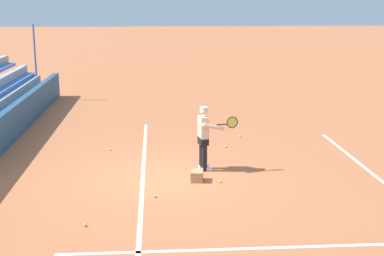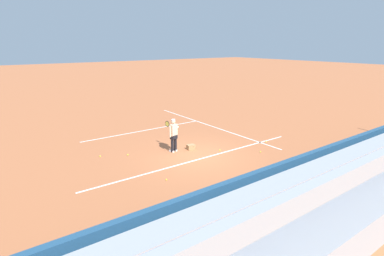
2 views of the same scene
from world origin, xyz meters
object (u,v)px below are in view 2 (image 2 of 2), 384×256
(tennis_ball_midcourt, at_px, (220,150))
(tennis_ball_toward_net, at_px, (100,156))
(ball_box_cardboard, at_px, (191,147))
(tennis_ball_near_player, at_px, (260,152))
(tennis_ball_far_left, at_px, (128,155))
(tennis_ball_on_baseline, at_px, (166,180))
(tennis_ball_by_box, at_px, (187,145))
(tennis_player, at_px, (173,135))
(tennis_ball_far_right, at_px, (266,142))

(tennis_ball_midcourt, bearing_deg, tennis_ball_toward_net, 152.25)
(ball_box_cardboard, distance_m, tennis_ball_toward_net, 4.60)
(tennis_ball_midcourt, xyz_separation_m, tennis_ball_near_player, (1.52, -1.41, 0.00))
(tennis_ball_far_left, bearing_deg, tennis_ball_on_baseline, -88.59)
(tennis_ball_far_left, relative_size, tennis_ball_by_box, 1.00)
(tennis_ball_by_box, bearing_deg, tennis_ball_midcourt, -60.57)
(tennis_ball_far_left, bearing_deg, tennis_ball_by_box, -9.86)
(tennis_ball_far_left, xyz_separation_m, tennis_ball_by_box, (3.24, -0.56, 0.00))
(tennis_ball_by_box, bearing_deg, tennis_ball_on_baseline, -136.56)
(tennis_ball_on_baseline, bearing_deg, tennis_ball_midcourt, 18.42)
(tennis_ball_on_baseline, height_order, tennis_ball_near_player, same)
(ball_box_cardboard, xyz_separation_m, tennis_ball_midcourt, (1.10, -1.06, -0.10))
(tennis_player, distance_m, tennis_ball_midcourt, 2.55)
(tennis_ball_far_right, bearing_deg, tennis_ball_toward_net, 158.54)
(tennis_player, bearing_deg, ball_box_cardboard, -16.22)
(tennis_ball_toward_net, bearing_deg, tennis_ball_midcourt, -27.75)
(tennis_ball_far_right, height_order, tennis_ball_midcourt, same)
(tennis_ball_on_baseline, bearing_deg, tennis_ball_toward_net, 107.02)
(tennis_player, bearing_deg, tennis_ball_midcourt, -33.56)
(ball_box_cardboard, distance_m, tennis_ball_midcourt, 1.53)
(tennis_ball_far_right, height_order, tennis_ball_far_left, same)
(tennis_ball_far_right, bearing_deg, tennis_ball_near_player, -148.80)
(tennis_ball_on_baseline, height_order, tennis_ball_midcourt, same)
(ball_box_cardboard, height_order, tennis_ball_far_left, ball_box_cardboard)
(tennis_ball_near_player, bearing_deg, tennis_player, 142.16)
(tennis_ball_far_left, height_order, tennis_ball_near_player, same)
(tennis_ball_on_baseline, xyz_separation_m, tennis_ball_far_right, (7.11, 0.87, 0.00))
(tennis_player, distance_m, tennis_ball_near_player, 4.54)
(tennis_ball_on_baseline, bearing_deg, tennis_ball_by_box, 43.44)
(tennis_ball_on_baseline, relative_size, tennis_ball_far_left, 1.00)
(ball_box_cardboard, height_order, tennis_ball_on_baseline, ball_box_cardboard)
(ball_box_cardboard, relative_size, tennis_ball_far_left, 6.06)
(ball_box_cardboard, relative_size, tennis_ball_near_player, 6.06)
(tennis_ball_far_left, bearing_deg, ball_box_cardboard, -20.24)
(ball_box_cardboard, height_order, tennis_ball_midcourt, ball_box_cardboard)
(ball_box_cardboard, distance_m, tennis_ball_on_baseline, 3.83)
(tennis_ball_midcourt, distance_m, tennis_ball_near_player, 2.07)
(tennis_ball_near_player, distance_m, tennis_ball_by_box, 3.90)
(tennis_ball_far_right, bearing_deg, tennis_ball_far_left, 159.60)
(tennis_ball_midcourt, bearing_deg, tennis_ball_far_left, 152.20)
(tennis_ball_midcourt, distance_m, tennis_ball_by_box, 1.87)
(tennis_ball_toward_net, relative_size, tennis_ball_midcourt, 1.00)
(tennis_ball_far_right, height_order, tennis_ball_toward_net, same)
(tennis_player, relative_size, tennis_ball_far_left, 25.98)
(tennis_ball_by_box, bearing_deg, tennis_ball_far_right, -28.08)
(tennis_ball_midcourt, relative_size, tennis_ball_near_player, 1.00)
(tennis_ball_toward_net, height_order, tennis_ball_near_player, same)
(ball_box_cardboard, xyz_separation_m, tennis_ball_far_left, (-3.06, 1.13, -0.10))
(tennis_ball_midcourt, xyz_separation_m, tennis_ball_by_box, (-0.92, 1.63, 0.00))
(tennis_ball_on_baseline, bearing_deg, tennis_ball_far_left, 91.41)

